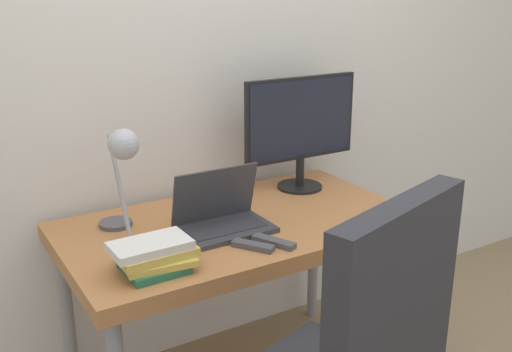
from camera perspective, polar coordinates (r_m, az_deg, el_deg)
wall_back at (r=2.51m, az=-6.83°, el=10.76°), size 8.00×0.05×2.60m
desk at (r=2.30m, az=-1.71°, el=-5.91°), size 1.31×0.74×0.75m
laptop at (r=2.18m, az=-3.26°, el=-3.97°), size 0.33×0.22×0.22m
monitor at (r=2.56m, az=4.28°, el=4.83°), size 0.54×0.20×0.49m
desk_lamp at (r=2.08m, az=-12.66°, el=1.43°), size 0.12×0.27×0.40m
book_stack at (r=1.91m, az=-9.66°, el=-7.48°), size 0.27×0.21×0.10m
tv_remote at (r=2.08m, az=1.80°, el=-6.26°), size 0.10×0.16×0.02m
media_remote at (r=2.04m, az=-0.30°, el=-6.67°), size 0.12×0.15×0.02m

